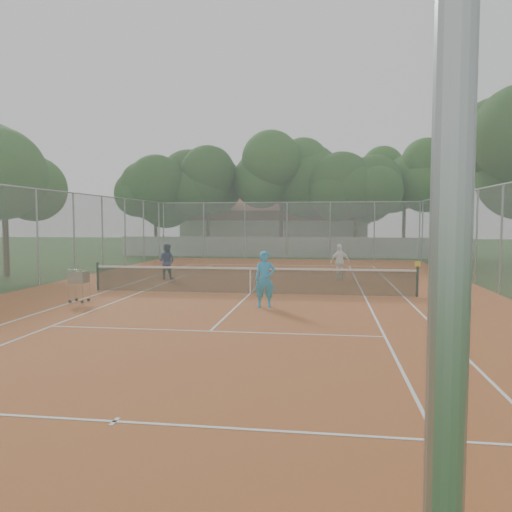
# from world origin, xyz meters

# --- Properties ---
(ground) EXTENTS (120.00, 120.00, 0.00)m
(ground) POSITION_xyz_m (0.00, 0.00, 0.00)
(ground) COLOR #16380F
(ground) RESTS_ON ground
(court_pad) EXTENTS (18.00, 34.00, 0.02)m
(court_pad) POSITION_xyz_m (0.00, 0.00, 0.01)
(court_pad) COLOR #AE5021
(court_pad) RESTS_ON ground
(court_lines) EXTENTS (10.98, 23.78, 0.01)m
(court_lines) POSITION_xyz_m (0.00, 0.00, 0.02)
(court_lines) COLOR white
(court_lines) RESTS_ON court_pad
(tennis_net) EXTENTS (11.88, 0.10, 0.98)m
(tennis_net) POSITION_xyz_m (0.00, 0.00, 0.51)
(tennis_net) COLOR black
(tennis_net) RESTS_ON court_pad
(perimeter_fence) EXTENTS (18.00, 34.00, 4.00)m
(perimeter_fence) POSITION_xyz_m (0.00, 0.00, 2.00)
(perimeter_fence) COLOR slate
(perimeter_fence) RESTS_ON ground
(boundary_wall) EXTENTS (26.00, 0.30, 1.50)m
(boundary_wall) POSITION_xyz_m (0.00, 19.00, 0.75)
(boundary_wall) COLOR silver
(boundary_wall) RESTS_ON ground
(clubhouse) EXTENTS (16.40, 9.00, 4.40)m
(clubhouse) POSITION_xyz_m (-2.00, 29.00, 2.20)
(clubhouse) COLOR beige
(clubhouse) RESTS_ON ground
(tropical_trees) EXTENTS (29.00, 19.00, 10.00)m
(tropical_trees) POSITION_xyz_m (0.00, 22.00, 5.00)
(tropical_trees) COLOR black
(tropical_trees) RESTS_ON ground
(player_near) EXTENTS (0.70, 0.52, 1.74)m
(player_near) POSITION_xyz_m (0.89, -2.83, 0.89)
(player_near) COLOR #1990D9
(player_near) RESTS_ON court_pad
(player_far_left) EXTENTS (0.86, 0.71, 1.62)m
(player_far_left) POSITION_xyz_m (-4.51, 4.03, 0.83)
(player_far_left) COLOR #1A1A4F
(player_far_left) RESTS_ON court_pad
(player_far_right) EXTENTS (1.03, 0.75, 1.62)m
(player_far_right) POSITION_xyz_m (3.38, 4.91, 0.83)
(player_far_right) COLOR white
(player_far_right) RESTS_ON court_pad
(ball_hopper) EXTENTS (0.70, 0.70, 1.13)m
(ball_hopper) POSITION_xyz_m (-5.24, -2.80, 0.58)
(ball_hopper) COLOR #B1B1B8
(ball_hopper) RESTS_ON court_pad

